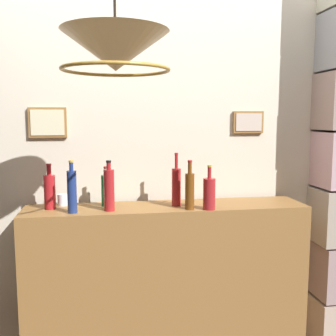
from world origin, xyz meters
name	(u,v)px	position (x,y,z in m)	size (l,w,h in m)	color
panelled_rear_partition	(161,145)	(0.00, 1.10, 1.51)	(3.38, 0.15, 2.86)	beige
bar_shelf_unit	(167,290)	(0.00, 0.84, 0.57)	(1.79, 0.36, 1.13)	olive
liquor_bottle_whiskey	(50,191)	(-0.72, 0.87, 1.25)	(0.07, 0.07, 0.28)	#A51C20
liquor_bottle_rye	(109,189)	(-0.36, 0.76, 1.27)	(0.06, 0.06, 0.31)	maroon
liquor_bottle_brandy	(72,191)	(-0.58, 0.74, 1.27)	(0.06, 0.06, 0.31)	navy
liquor_bottle_vermouth	(209,193)	(0.24, 0.70, 1.24)	(0.08, 0.08, 0.27)	maroon
liquor_bottle_vodka	(190,190)	(0.12, 0.72, 1.26)	(0.06, 0.06, 0.30)	brown
liquor_bottle_sherry	(106,190)	(-0.38, 0.89, 1.24)	(0.06, 0.06, 0.25)	#185524
liquor_bottle_rum	(176,186)	(0.06, 0.83, 1.26)	(0.06, 0.06, 0.34)	maroon
glass_tumbler_rocks	(63,200)	(-0.66, 0.95, 1.17)	(0.06, 0.06, 0.07)	silver
pendant_lamp	(115,53)	(-0.33, 0.20, 1.98)	(0.49, 0.49, 0.50)	beige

